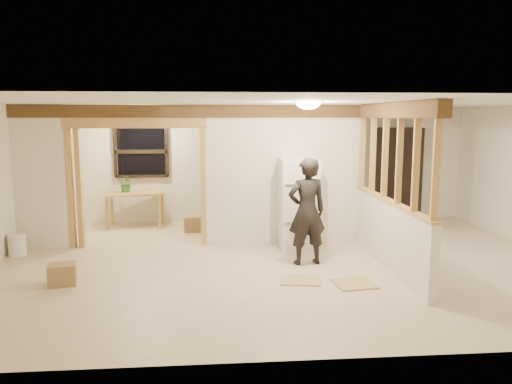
{
  "coord_description": "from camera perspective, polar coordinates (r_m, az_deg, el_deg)",
  "views": [
    {
      "loc": [
        -1.05,
        -7.64,
        2.29
      ],
      "look_at": [
        -0.37,
        0.4,
        1.07
      ],
      "focal_mm": 35.0,
      "sensor_mm": 36.0,
      "label": 1
    }
  ],
  "objects": [
    {
      "name": "floor",
      "position": [
        8.04,
        2.91,
        -7.98
      ],
      "size": [
        9.0,
        6.5,
        0.01
      ],
      "primitive_type": "cube",
      "color": "beige",
      "rests_on": "ground"
    },
    {
      "name": "ceiling",
      "position": [
        7.71,
        3.06,
        10.16
      ],
      "size": [
        9.0,
        6.5,
        0.01
      ],
      "primitive_type": "cube",
      "color": "white"
    },
    {
      "name": "wall_back",
      "position": [
        10.99,
        0.68,
        3.18
      ],
      "size": [
        9.0,
        0.01,
        2.5
      ],
      "primitive_type": "cube",
      "color": "silver",
      "rests_on": "floor"
    },
    {
      "name": "wall_front",
      "position": [
        4.63,
        8.45,
        -4.48
      ],
      "size": [
        9.0,
        0.01,
        2.5
      ],
      "primitive_type": "cube",
      "color": "silver",
      "rests_on": "floor"
    },
    {
      "name": "partition_left_stub",
      "position": [
        9.39,
        -23.43,
        1.54
      ],
      "size": [
        0.9,
        0.12,
        2.5
      ],
      "primitive_type": "cube",
      "color": "silver",
      "rests_on": "floor"
    },
    {
      "name": "partition_center",
      "position": [
        8.98,
        3.21,
        1.95
      ],
      "size": [
        2.8,
        0.12,
        2.5
      ],
      "primitive_type": "cube",
      "color": "silver",
      "rests_on": "floor"
    },
    {
      "name": "doorway_frame",
      "position": [
        9.02,
        -13.39,
        0.8
      ],
      "size": [
        2.46,
        0.14,
        2.2
      ],
      "primitive_type": "cube",
      "color": "tan",
      "rests_on": "floor"
    },
    {
      "name": "header_beam_back",
      "position": [
        8.84,
        -4.56,
        9.17
      ],
      "size": [
        7.0,
        0.18,
        0.22
      ],
      "primitive_type": "cube",
      "color": "brown",
      "rests_on": "ceiling"
    },
    {
      "name": "header_beam_right",
      "position": [
        7.71,
        15.49,
        8.98
      ],
      "size": [
        0.18,
        3.3,
        0.22
      ],
      "primitive_type": "cube",
      "color": "brown",
      "rests_on": "ceiling"
    },
    {
      "name": "pony_wall",
      "position": [
        7.91,
        14.94,
        -4.76
      ],
      "size": [
        0.12,
        3.2,
        1.0
      ],
      "primitive_type": "cube",
      "color": "silver",
      "rests_on": "floor"
    },
    {
      "name": "stud_partition",
      "position": [
        7.73,
        15.27,
        3.64
      ],
      "size": [
        0.14,
        3.2,
        1.32
      ],
      "primitive_type": "cube",
      "color": "tan",
      "rests_on": "pony_wall"
    },
    {
      "name": "window_back",
      "position": [
        10.94,
        -13.0,
        4.52
      ],
      "size": [
        1.12,
        0.1,
        1.1
      ],
      "primitive_type": "cube",
      "color": "black",
      "rests_on": "wall_back"
    },
    {
      "name": "ceiling_dome_main",
      "position": [
        7.26,
        5.98,
        10.07
      ],
      "size": [
        0.36,
        0.36,
        0.16
      ],
      "primitive_type": "ellipsoid",
      "color": "#FFEABF",
      "rests_on": "ceiling"
    },
    {
      "name": "ceiling_dome_util",
      "position": [
        10.04,
        -13.31,
        9.47
      ],
      "size": [
        0.32,
        0.32,
        0.14
      ],
      "primitive_type": "ellipsoid",
      "color": "#FFEABF",
      "rests_on": "ceiling"
    },
    {
      "name": "hanging_bulb",
      "position": [
        9.28,
        -10.8,
        7.79
      ],
      "size": [
        0.07,
        0.07,
        0.07
      ],
      "primitive_type": "ellipsoid",
      "color": "#FFD88C",
      "rests_on": "ceiling"
    },
    {
      "name": "refrigerator",
      "position": [
        8.71,
        4.88,
        -1.31
      ],
      "size": [
        0.65,
        0.63,
        1.59
      ],
      "primitive_type": "cube",
      "color": "silver",
      "rests_on": "floor"
    },
    {
      "name": "woman",
      "position": [
        7.77,
        5.83,
        -2.19
      ],
      "size": [
        0.67,
        0.5,
        1.68
      ],
      "primitive_type": "imported",
      "rotation": [
        0.0,
        0.0,
        3.32
      ],
      "color": "black",
      "rests_on": "floor"
    },
    {
      "name": "work_table",
      "position": [
        10.74,
        -13.62,
        -1.96
      ],
      "size": [
        1.25,
        0.81,
        0.73
      ],
      "primitive_type": "cube",
      "rotation": [
        0.0,
        0.0,
        0.21
      ],
      "color": "tan",
      "rests_on": "floor"
    },
    {
      "name": "potted_plant",
      "position": [
        10.72,
        -14.62,
        0.94
      ],
      "size": [
        0.41,
        0.39,
        0.36
      ],
      "primitive_type": "imported",
      "rotation": [
        0.0,
        0.0,
        -0.43
      ],
      "color": "#255E2A",
      "rests_on": "work_table"
    },
    {
      "name": "shop_vac",
      "position": [
        10.01,
        -23.11,
        -3.81
      ],
      "size": [
        0.4,
        0.4,
        0.51
      ],
      "primitive_type": "cylinder",
      "rotation": [
        0.0,
        0.0,
        -0.02
      ],
      "color": "#9D0D0E",
      "rests_on": "floor"
    },
    {
      "name": "bookshelf",
      "position": [
        11.45,
        15.82,
        1.96
      ],
      "size": [
        1.03,
        0.34,
        2.05
      ],
      "primitive_type": "cube",
      "color": "black",
      "rests_on": "floor"
    },
    {
      "name": "bucket",
      "position": [
        9.21,
        -25.63,
        -5.48
      ],
      "size": [
        0.37,
        0.37,
        0.36
      ],
      "primitive_type": "cylinder",
      "rotation": [
        0.0,
        0.0,
        -0.38
      ],
      "color": "white",
      "rests_on": "floor"
    },
    {
      "name": "box_util_a",
      "position": [
        10.13,
        -7.19,
        -3.6
      ],
      "size": [
        0.4,
        0.35,
        0.32
      ],
      "primitive_type": "cube",
      "rotation": [
        0.0,
        0.0,
        0.09
      ],
      "color": "#9A7A4A",
      "rests_on": "floor"
    },
    {
      "name": "box_util_b",
      "position": [
        10.02,
        -21.81,
        -4.31
      ],
      "size": [
        0.41,
        0.41,
        0.31
      ],
      "primitive_type": "cube",
      "rotation": [
        0.0,
        0.0,
        0.26
      ],
      "color": "#9A7A4A",
      "rests_on": "floor"
    },
    {
      "name": "box_front",
      "position": [
        7.42,
        -21.28,
        -8.77
      ],
      "size": [
        0.42,
        0.36,
        0.29
      ],
      "primitive_type": "cube",
      "rotation": [
        0.0,
        0.0,
        0.21
      ],
      "color": "#9A7A4A",
      "rests_on": "floor"
    },
    {
      "name": "floor_panel_near",
      "position": [
        7.13,
        11.12,
        -10.21
      ],
      "size": [
        0.59,
        0.59,
        0.02
      ],
      "primitive_type": "cube",
      "rotation": [
        0.0,
        0.0,
        0.13
      ],
      "color": "tan",
      "rests_on": "floor"
    },
    {
      "name": "floor_panel_far",
      "position": [
        7.15,
        5.06,
        -10.02
      ],
      "size": [
        0.63,
        0.54,
        0.02
      ],
      "primitive_type": "cube",
      "rotation": [
        0.0,
        0.0,
        -0.17
      ],
      "color": "tan",
      "rests_on": "floor"
    }
  ]
}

